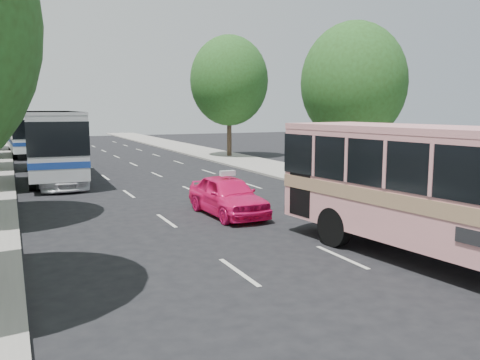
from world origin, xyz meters
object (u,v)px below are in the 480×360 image
tour_coach_rear (25,130)px  tour_coach_front (52,138)px  pink_bus (466,183)px  white_pickup (60,171)px  pink_taxi (228,196)px

tour_coach_rear → tour_coach_front: bearing=-88.7°
tour_coach_front → pink_bus: bearing=-68.4°
pink_bus → white_pickup: (-7.50, 17.42, -1.32)m
pink_bus → tour_coach_rear: (-8.44, 36.93, -0.08)m
white_pickup → pink_taxi: bearing=-64.5°
pink_taxi → tour_coach_front: 13.86m
white_pickup → tour_coach_rear: (-0.94, 19.50, 1.24)m
pink_bus → white_pickup: size_ratio=2.02×
pink_taxi → white_pickup: white_pickup is taller
pink_bus → tour_coach_rear: pink_bus is taller
pink_bus → tour_coach_rear: bearing=95.6°
pink_taxi → tour_coach_rear: size_ratio=0.37×
tour_coach_rear → pink_taxi: bearing=-80.8°
tour_coach_front → white_pickup: bearing=-88.2°
pink_taxi → tour_coach_rear: (-5.80, 28.93, 1.30)m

